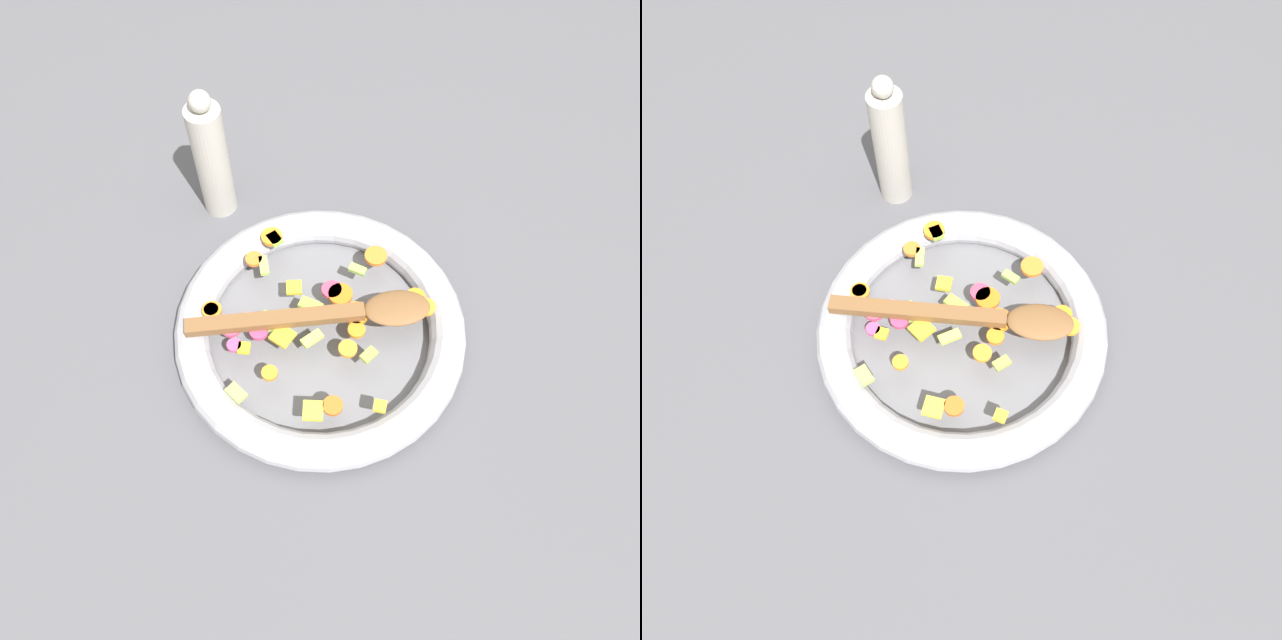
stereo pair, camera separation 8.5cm
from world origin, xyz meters
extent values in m
plane|color=#4C4C51|center=(0.00, 0.00, 0.00)|extent=(4.00, 4.00, 0.00)
cylinder|color=slate|center=(0.00, 0.00, 0.01)|extent=(0.36, 0.36, 0.01)
torus|color=#9E9EA5|center=(0.00, 0.00, 0.03)|extent=(0.41, 0.41, 0.05)
cylinder|color=orange|center=(0.10, -0.04, 0.05)|extent=(0.03, 0.03, 0.01)
cylinder|color=orange|center=(-0.11, -0.11, 0.05)|extent=(0.03, 0.03, 0.01)
cylinder|color=orange|center=(-0.06, -0.12, 0.05)|extent=(0.03, 0.03, 0.01)
cylinder|color=orange|center=(-0.12, 0.04, 0.05)|extent=(0.04, 0.04, 0.01)
cylinder|color=#D95E1D|center=(0.11, 0.06, 0.05)|extent=(0.03, 0.03, 0.01)
cylinder|color=orange|center=(-0.02, 0.04, 0.05)|extent=(0.05, 0.05, 0.01)
cylinder|color=orange|center=(0.03, 0.05, 0.05)|extent=(0.03, 0.03, 0.01)
cylinder|color=orange|center=(0.00, 0.05, 0.05)|extent=(0.03, 0.03, 0.01)
cylinder|color=orange|center=(-0.05, 0.01, 0.05)|extent=(0.04, 0.04, 0.01)
cylinder|color=orange|center=(-0.07, 0.13, 0.05)|extent=(0.04, 0.04, 0.01)
cylinder|color=orange|center=(0.04, -0.14, 0.05)|extent=(0.04, 0.04, 0.01)
cylinder|color=orange|center=(-0.08, 0.11, 0.05)|extent=(0.03, 0.03, 0.01)
cube|color=#B3D655|center=(-0.06, -0.10, 0.05)|extent=(0.03, 0.03, 0.01)
cube|color=#93CA3E|center=(-0.10, -0.11, 0.05)|extent=(0.03, 0.03, 0.01)
cube|color=#95C54F|center=(-0.09, 0.02, 0.05)|extent=(0.02, 0.03, 0.01)
cube|color=#A0C93F|center=(-0.02, -0.02, 0.05)|extent=(0.02, 0.03, 0.01)
cube|color=#B2D354|center=(0.14, -0.07, 0.05)|extent=(0.03, 0.03, 0.01)
cube|color=#8CAF3D|center=(0.03, -0.07, 0.05)|extent=(0.03, 0.03, 0.01)
cube|color=#BED352|center=(0.03, 0.00, 0.05)|extent=(0.03, 0.03, 0.01)
cube|color=#AAC743|center=(0.03, 0.08, 0.05)|extent=(0.03, 0.02, 0.01)
cylinder|color=#CA3A66|center=(0.05, -0.07, 0.05)|extent=(0.03, 0.03, 0.01)
cylinder|color=#D94F6F|center=(0.04, -0.15, 0.05)|extent=(0.02, 0.02, 0.01)
cylinder|color=#CF446A|center=(0.05, -0.11, 0.05)|extent=(0.04, 0.04, 0.01)
cylinder|color=#D23C5A|center=(-0.05, 0.00, 0.05)|extent=(0.04, 0.04, 0.01)
cylinder|color=pink|center=(0.03, -0.09, 0.05)|extent=(0.02, 0.02, 0.01)
cylinder|color=#E7457B|center=(0.08, -0.09, 0.05)|extent=(0.02, 0.02, 0.01)
cube|color=yellow|center=(0.07, -0.08, 0.05)|extent=(0.02, 0.02, 0.01)
cube|color=yellow|center=(0.13, 0.04, 0.05)|extent=(0.03, 0.03, 0.01)
cube|color=yellow|center=(0.04, -0.04, 0.05)|extent=(0.03, 0.03, 0.01)
cube|color=yellow|center=(-0.04, -0.05, 0.05)|extent=(0.03, 0.03, 0.01)
cube|color=gold|center=(0.09, 0.11, 0.05)|extent=(0.02, 0.02, 0.01)
cube|color=brown|center=(0.03, -0.05, 0.06)|extent=(0.12, 0.23, 0.01)
ellipsoid|color=brown|center=(-0.05, 0.09, 0.06)|extent=(0.09, 0.11, 0.01)
cylinder|color=#B2ADA3|center=(-0.17, -0.23, 0.10)|extent=(0.05, 0.05, 0.20)
sphere|color=#B2ADA3|center=(-0.17, -0.23, 0.21)|extent=(0.03, 0.03, 0.03)
camera|label=1|loc=(0.39, 0.14, 0.79)|focal=35.00mm
camera|label=2|loc=(0.35, 0.21, 0.79)|focal=35.00mm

